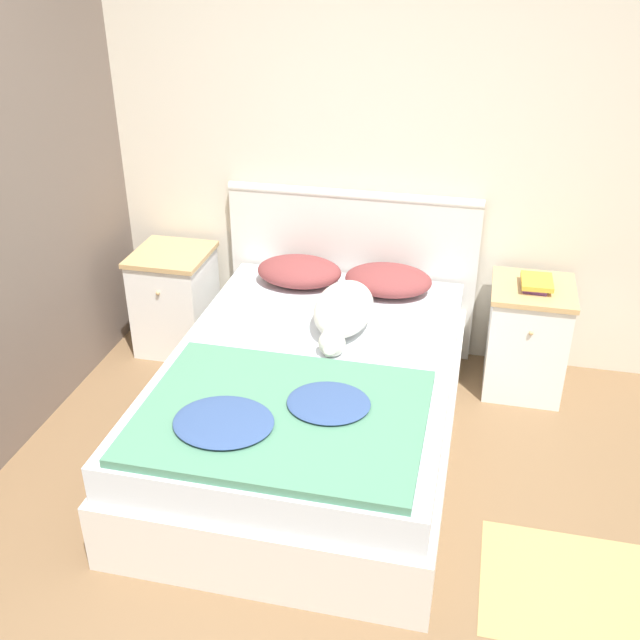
{
  "coord_description": "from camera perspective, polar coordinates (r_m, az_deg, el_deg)",
  "views": [
    {
      "loc": [
        0.8,
        -1.94,
        2.38
      ],
      "look_at": [
        0.08,
        1.22,
        0.61
      ],
      "focal_mm": 42.0,
      "sensor_mm": 36.0,
      "label": 1
    }
  ],
  "objects": [
    {
      "name": "headboard",
      "position": [
        4.47,
        2.4,
        3.97
      ],
      "size": [
        1.47,
        0.06,
        1.01
      ],
      "color": "silver",
      "rests_on": "ground_plane"
    },
    {
      "name": "book_stack",
      "position": [
        4.13,
        16.17,
        2.71
      ],
      "size": [
        0.17,
        0.21,
        0.05
      ],
      "color": "#703D7F",
      "rests_on": "nightstand_right"
    },
    {
      "name": "quilt",
      "position": [
        3.15,
        -3.1,
        -7.26
      ],
      "size": [
        1.19,
        0.92,
        0.07
      ],
      "color": "#4C8466",
      "rests_on": "bed"
    },
    {
      "name": "ground_plane",
      "position": [
        3.17,
        -6.7,
        -20.3
      ],
      "size": [
        16.0,
        16.0,
        0.0
      ],
      "primitive_type": "plane",
      "color": "brown"
    },
    {
      "name": "wall_back",
      "position": [
        4.29,
        1.78,
        13.62
      ],
      "size": [
        9.0,
        0.06,
        2.55
      ],
      "color": "beige",
      "rests_on": "ground_plane"
    },
    {
      "name": "nightstand_right",
      "position": [
        4.29,
        15.46,
        -1.3
      ],
      "size": [
        0.44,
        0.47,
        0.63
      ],
      "color": "white",
      "rests_on": "ground_plane"
    },
    {
      "name": "pillow_right",
      "position": [
        4.18,
        5.22,
        3.06
      ],
      "size": [
        0.49,
        0.35,
        0.15
      ],
      "color": "brown",
      "rests_on": "bed"
    },
    {
      "name": "rug",
      "position": [
        3.38,
        22.53,
        -19.02
      ],
      "size": [
        1.16,
        0.62,
        0.0
      ],
      "color": "tan",
      "rests_on": "ground_plane"
    },
    {
      "name": "nightstand_left",
      "position": [
        4.63,
        -10.96,
        1.53
      ],
      "size": [
        0.44,
        0.47,
        0.63
      ],
      "color": "white",
      "rests_on": "ground_plane"
    },
    {
      "name": "dog",
      "position": [
        3.79,
        1.8,
        0.73
      ],
      "size": [
        0.29,
        0.72,
        0.21
      ],
      "color": "silver",
      "rests_on": "bed"
    },
    {
      "name": "bed",
      "position": [
        3.72,
        -0.7,
        -6.36
      ],
      "size": [
        1.39,
        2.03,
        0.51
      ],
      "color": "silver",
      "rests_on": "ground_plane"
    },
    {
      "name": "wall_side_left",
      "position": [
        3.86,
        -22.53,
        9.78
      ],
      "size": [
        0.06,
        3.1,
        2.55
      ],
      "color": "#706056",
      "rests_on": "ground_plane"
    },
    {
      "name": "pillow_left",
      "position": [
        4.27,
        -1.59,
        3.73
      ],
      "size": [
        0.49,
        0.35,
        0.15
      ],
      "color": "brown",
      "rests_on": "bed"
    }
  ]
}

